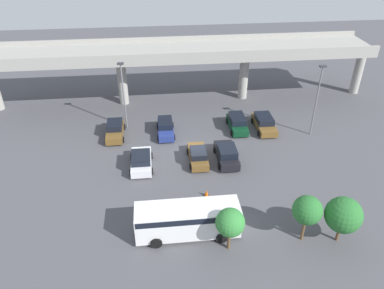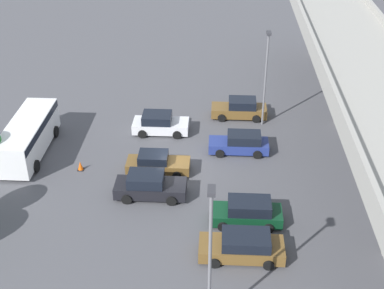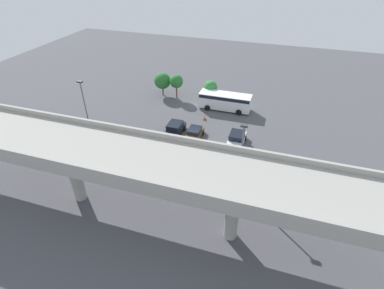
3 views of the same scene
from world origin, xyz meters
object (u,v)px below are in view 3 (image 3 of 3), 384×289
object	(u,v)px
parked_car_4	(174,130)
tree_front_centre	(176,81)
parked_car_5	(138,152)
tree_front_left	(211,87)
parked_car_0	(252,174)
lamp_post_mid_lot	(85,106)
traffic_cone	(205,118)
parked_car_1	(236,140)
parked_car_2	(203,164)
parked_car_3	(194,134)
tree_front_right	(162,81)
parked_car_6	(117,146)
shuttle_bus	(225,100)
lamp_post_near_aisle	(241,153)

from	to	relation	value
parked_car_4	tree_front_centre	bearing A→B (deg)	-161.12
parked_car_5	tree_front_left	distance (m)	18.56
parked_car_0	lamp_post_mid_lot	bearing A→B (deg)	84.83
parked_car_0	traffic_cone	xyz separation A→B (m)	(8.81, -11.60, -0.43)
parked_car_1	parked_car_2	bearing A→B (deg)	-23.02
parked_car_1	parked_car_3	world-z (taller)	parked_car_1
parked_car_0	parked_car_3	size ratio (longest dim) A/B	1.03
parked_car_0	tree_front_right	size ratio (longest dim) A/B	1.16
parked_car_4	tree_front_right	xyz separation A→B (m)	(6.56, -11.65, 1.82)
tree_front_right	traffic_cone	size ratio (longest dim) A/B	5.72
parked_car_4	parked_car_6	size ratio (longest dim) A/B	0.97
shuttle_bus	tree_front_centre	size ratio (longest dim) A/B	1.97
parked_car_2	parked_car_5	bearing A→B (deg)	91.47
parked_car_1	tree_front_left	xyz separation A→B (m)	(6.65, -11.32, 1.85)
parked_car_4	lamp_post_near_aisle	xyz separation A→B (m)	(-10.43, 8.10, 3.88)
shuttle_bus	lamp_post_mid_lot	xyz separation A→B (m)	(15.49, 13.91, 3.24)
parked_car_3	lamp_post_near_aisle	bearing A→B (deg)	43.53
parked_car_0	parked_car_6	bearing A→B (deg)	89.30
traffic_cone	parked_car_5	bearing A→B (deg)	65.78
tree_front_left	tree_front_centre	xyz separation A→B (m)	(5.86, 0.28, 0.37)
parked_car_2	lamp_post_near_aisle	distance (m)	6.27
parked_car_5	parked_car_2	bearing A→B (deg)	-88.53
tree_front_left	traffic_cone	size ratio (longest dim) A/B	5.32
parked_car_1	parked_car_4	xyz separation A→B (m)	(8.65, 0.23, 0.02)
tree_front_left	tree_front_right	world-z (taller)	tree_front_right
parked_car_5	lamp_post_mid_lot	world-z (taller)	lamp_post_mid_lot
parked_car_3	lamp_post_mid_lot	distance (m)	14.66
parked_car_3	lamp_post_mid_lot	bearing A→B (deg)	-73.23
traffic_cone	parked_car_2	bearing A→B (deg)	105.14
parked_car_2	parked_car_5	world-z (taller)	parked_car_5
parked_car_2	tree_front_left	size ratio (longest dim) A/B	1.21
shuttle_bus	tree_front_right	xyz separation A→B (m)	(11.50, -1.99, 1.03)
parked_car_6	parked_car_1	bearing A→B (deg)	-66.21
parked_car_3	shuttle_bus	distance (m)	10.10
parked_car_6	parked_car_0	bearing A→B (deg)	-90.70
parked_car_0	tree_front_left	distance (m)	20.33
parked_car_6	lamp_post_near_aisle	bearing A→B (deg)	-97.32
parked_car_1	tree_front_left	size ratio (longest dim) A/B	1.20
parked_car_1	parked_car_6	world-z (taller)	parked_car_1
parked_car_3	tree_front_centre	world-z (taller)	tree_front_centre
lamp_post_mid_lot	parked_car_3	bearing A→B (deg)	-163.23
parked_car_1	lamp_post_mid_lot	distance (m)	20.13
tree_front_right	parked_car_1	bearing A→B (deg)	143.09
parked_car_6	lamp_post_near_aisle	xyz separation A→B (m)	(-16.00, 2.06, 3.92)
traffic_cone	lamp_post_mid_lot	bearing A→B (deg)	35.64
tree_front_left	parked_car_5	bearing A→B (deg)	76.05
parked_car_2	parked_car_0	bearing A→B (deg)	-90.94
shuttle_bus	lamp_post_mid_lot	size ratio (longest dim) A/B	0.99
parked_car_4	tree_front_right	distance (m)	13.50
tree_front_right	tree_front_centre	bearing A→B (deg)	171.93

